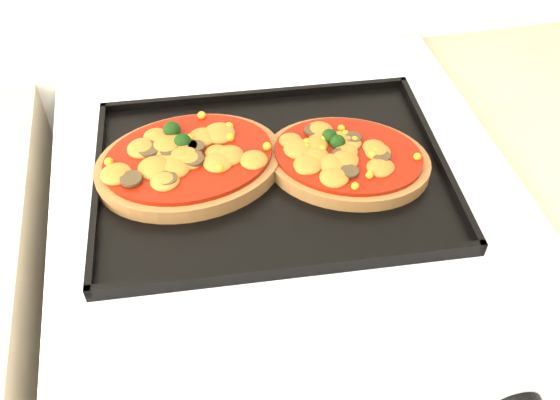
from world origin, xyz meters
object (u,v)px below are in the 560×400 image
object	(u,v)px
pizza_right	(348,158)
stove	(285,361)
pizza_left	(189,161)
baking_tray	(272,171)

from	to	relation	value
pizza_right	stove	bearing A→B (deg)	177.16
pizza_left	baking_tray	bearing A→B (deg)	-13.73
pizza_right	pizza_left	bearing A→B (deg)	169.98
stove	pizza_right	distance (m)	0.49
baking_tray	pizza_left	world-z (taller)	pizza_left
baking_tray	pizza_right	size ratio (longest dim) A/B	2.12
pizza_left	pizza_right	xyz separation A→B (m)	(0.20, -0.03, -0.00)
pizza_left	stove	bearing A→B (deg)	-14.55
baking_tray	pizza_left	xyz separation A→B (m)	(-0.10, 0.02, 0.02)
baking_tray	pizza_left	bearing A→B (deg)	170.11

